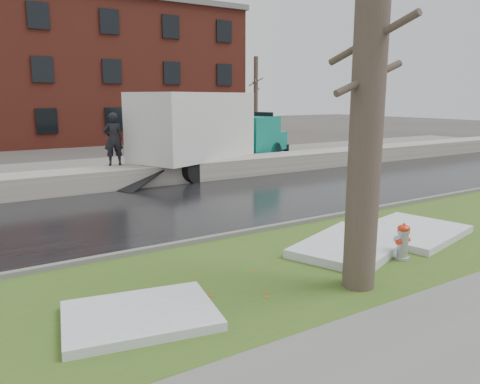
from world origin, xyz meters
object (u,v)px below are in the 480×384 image
tree (369,83)px  box_truck (210,131)px  worker (113,139)px  fire_hydrant (403,240)px

tree → box_truck: tree is taller
tree → worker: bearing=92.3°
tree → worker: tree is taller
box_truck → fire_hydrant: bearing=-124.3°
box_truck → tree: bearing=-131.5°
tree → worker: size_ratio=3.49×
tree → box_truck: (4.00, 12.65, -1.68)m
box_truck → worker: bearing=163.9°
fire_hydrant → box_truck: size_ratio=0.07×
fire_hydrant → box_truck: (2.23, 12.15, 1.40)m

